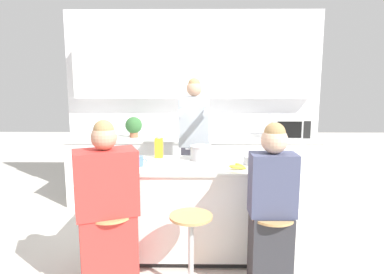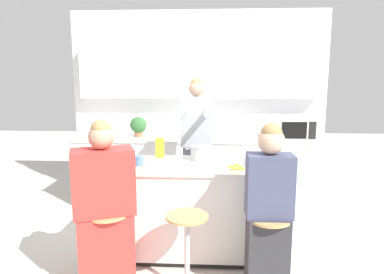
% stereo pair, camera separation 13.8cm
% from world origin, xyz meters
% --- Properties ---
extents(ground_plane, '(16.00, 16.00, 0.00)m').
position_xyz_m(ground_plane, '(0.00, 0.00, 0.00)').
color(ground_plane, beige).
extents(wall_back, '(3.71, 0.22, 2.70)m').
position_xyz_m(wall_back, '(0.00, 1.83, 1.54)').
color(wall_back, white).
rests_on(wall_back, ground_plane).
extents(back_counter, '(3.44, 0.68, 0.92)m').
position_xyz_m(back_counter, '(0.00, 1.50, 0.46)').
color(back_counter, white).
rests_on(back_counter, ground_plane).
extents(kitchen_island, '(1.60, 0.74, 0.91)m').
position_xyz_m(kitchen_island, '(0.00, 0.00, 0.46)').
color(kitchen_island, black).
rests_on(kitchen_island, ground_plane).
extents(bar_stool_leftmost, '(0.38, 0.38, 0.66)m').
position_xyz_m(bar_stool_leftmost, '(-0.64, -0.65, 0.34)').
color(bar_stool_leftmost, tan).
rests_on(bar_stool_leftmost, ground_plane).
extents(bar_stool_center, '(0.38, 0.38, 0.66)m').
position_xyz_m(bar_stool_center, '(0.00, -0.66, 0.34)').
color(bar_stool_center, tan).
rests_on(bar_stool_center, ground_plane).
extents(bar_stool_rightmost, '(0.38, 0.38, 0.66)m').
position_xyz_m(bar_stool_rightmost, '(0.64, -0.67, 0.34)').
color(bar_stool_rightmost, tan).
rests_on(bar_stool_rightmost, ground_plane).
extents(person_cooking, '(0.36, 0.54, 1.73)m').
position_xyz_m(person_cooking, '(0.02, 0.67, 0.87)').
color(person_cooking, '#383842').
rests_on(person_cooking, ground_plane).
extents(person_wrapped_blanket, '(0.55, 0.44, 1.41)m').
position_xyz_m(person_wrapped_blanket, '(-0.67, -0.64, 0.66)').
color(person_wrapped_blanket, red).
rests_on(person_wrapped_blanket, ground_plane).
extents(person_seated_near, '(0.36, 0.27, 1.39)m').
position_xyz_m(person_seated_near, '(0.64, -0.64, 0.65)').
color(person_seated_near, '#333338').
rests_on(person_seated_near, ground_plane).
extents(cooking_pot, '(0.31, 0.22, 0.15)m').
position_xyz_m(cooking_pot, '(0.09, 0.16, 0.98)').
color(cooking_pot, '#B7BABC').
rests_on(cooking_pot, kitchen_island).
extents(fruit_bowl, '(0.19, 0.19, 0.08)m').
position_xyz_m(fruit_bowl, '(0.59, -0.02, 0.95)').
color(fruit_bowl, '#B7BABC').
rests_on(fruit_bowl, kitchen_island).
extents(coffee_cup_near, '(0.12, 0.09, 0.09)m').
position_xyz_m(coffee_cup_near, '(-0.50, -0.10, 0.96)').
color(coffee_cup_near, '#4C7099').
rests_on(coffee_cup_near, kitchen_island).
extents(banana_bunch, '(0.18, 0.13, 0.06)m').
position_xyz_m(banana_bunch, '(0.41, -0.21, 0.94)').
color(banana_bunch, yellow).
rests_on(banana_bunch, kitchen_island).
extents(juice_carton, '(0.08, 0.08, 0.22)m').
position_xyz_m(juice_carton, '(-0.35, 0.27, 1.01)').
color(juice_carton, gold).
rests_on(juice_carton, kitchen_island).
extents(microwave, '(0.52, 0.40, 0.29)m').
position_xyz_m(microwave, '(1.32, 1.46, 1.06)').
color(microwave, white).
rests_on(microwave, back_counter).
extents(potted_plant, '(0.23, 0.23, 0.29)m').
position_xyz_m(potted_plant, '(-0.83, 1.50, 1.08)').
color(potted_plant, '#A86042').
rests_on(potted_plant, back_counter).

